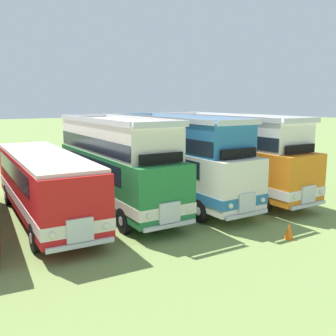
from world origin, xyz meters
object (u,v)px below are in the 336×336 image
at_px(bus_fifth_in_row, 116,162).
at_px(bus_seventh_in_row, 226,152).
at_px(bus_fourth_in_row, 44,181).
at_px(cone_mid_row, 289,231).
at_px(bus_sixth_in_row, 175,157).

distance_m(bus_fifth_in_row, bus_seventh_in_row, 6.80).
height_order(bus_fourth_in_row, bus_seventh_in_row, bus_seventh_in_row).
relative_size(bus_fifth_in_row, cone_mid_row, 15.43).
bearing_deg(cone_mid_row, bus_fourth_in_row, 135.93).
distance_m(bus_sixth_in_row, cone_mid_row, 7.63).
bearing_deg(bus_fifth_in_row, bus_fourth_in_row, 178.17).
xyz_separation_m(bus_fourth_in_row, bus_seventh_in_row, (10.21, -0.07, 0.61)).
relative_size(bus_fifth_in_row, bus_seventh_in_row, 0.88).
height_order(bus_sixth_in_row, bus_seventh_in_row, same).
bearing_deg(bus_fourth_in_row, bus_sixth_in_row, -0.07).
height_order(bus_fifth_in_row, cone_mid_row, bus_fifth_in_row).
bearing_deg(bus_sixth_in_row, bus_fourth_in_row, 179.93).
distance_m(bus_fifth_in_row, cone_mid_row, 8.57).
height_order(bus_fifth_in_row, bus_sixth_in_row, same).
xyz_separation_m(bus_sixth_in_row, cone_mid_row, (0.76, -7.31, -2.04)).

